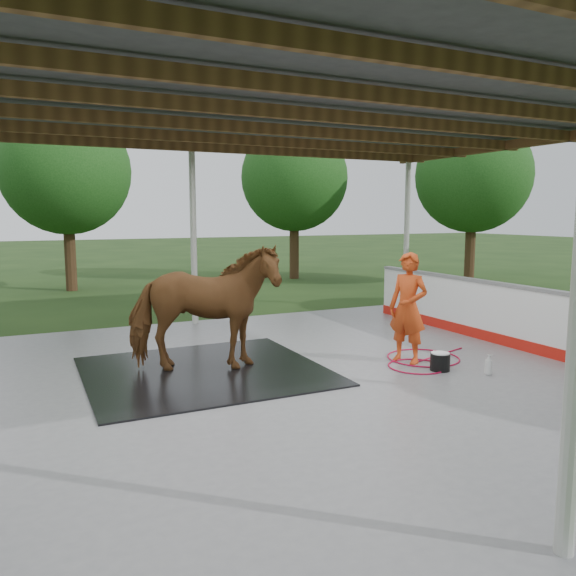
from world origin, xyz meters
name	(u,v)px	position (x,y,z in m)	size (l,w,h in m)	color
ground	(285,383)	(0.00, 0.00, 0.00)	(100.00, 100.00, 0.00)	#1E3814
concrete_slab	(285,381)	(0.00, 0.00, 0.03)	(12.00, 10.00, 0.05)	slate
pavilion_structure	(285,103)	(0.00, 0.00, 3.97)	(12.60, 10.60, 4.05)	beige
dasher_board	(516,318)	(4.60, 0.00, 0.59)	(0.16, 8.00, 1.15)	red
tree_belt	(278,127)	(0.30, 0.90, 3.79)	(28.00, 28.00, 5.80)	#382314
rubber_mat	(205,371)	(-0.95, 0.89, 0.06)	(3.52, 3.30, 0.03)	black
horse	(203,308)	(-0.95, 0.89, 1.04)	(1.04, 2.29, 1.93)	brown
handler	(408,308)	(2.22, 0.04, 0.95)	(0.66, 0.43, 1.80)	#C23E14
wash_bucket	(440,361)	(2.37, -0.60, 0.20)	(0.30, 0.30, 0.28)	black
soap_bottle_a	(488,364)	(2.87, -1.09, 0.21)	(0.12, 0.12, 0.31)	silver
soap_bottle_b	(434,357)	(2.59, -0.19, 0.15)	(0.09, 0.09, 0.20)	#338CD8
hose_coil	(421,361)	(2.46, -0.04, 0.06)	(1.97, 1.45, 0.02)	#B40C35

